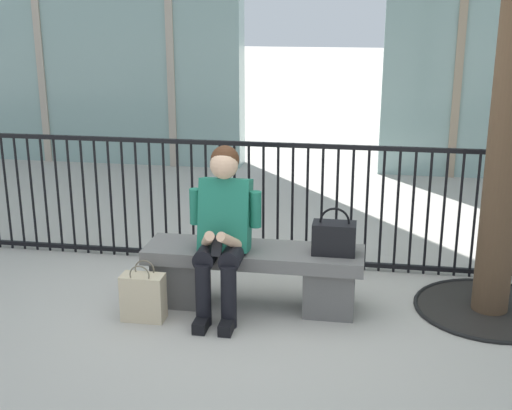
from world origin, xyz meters
name	(u,v)px	position (x,y,z in m)	size (l,w,h in m)	color
ground_plane	(254,305)	(0.00, 0.00, 0.00)	(60.00, 60.00, 0.00)	#B2ADA3
stone_bench	(254,271)	(0.00, 0.00, 0.27)	(1.60, 0.44, 0.45)	slate
seated_person_with_phone	(223,226)	(-0.20, -0.13, 0.65)	(0.52, 0.66, 1.21)	black
handbag_on_bench	(334,237)	(0.58, -0.01, 0.57)	(0.31, 0.17, 0.34)	black
shopping_bag	(143,297)	(-0.73, -0.37, 0.17)	(0.30, 0.15, 0.43)	beige
plaza_railing	(271,204)	(0.00, 0.83, 0.54)	(7.28, 0.04, 1.07)	black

